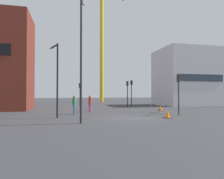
{
  "coord_description": "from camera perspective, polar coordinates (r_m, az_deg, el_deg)",
  "views": [
    {
      "loc": [
        -5.39,
        -15.81,
        2.03
      ],
      "look_at": [
        0.0,
        7.51,
        2.5
      ],
      "focal_mm": 32.21,
      "sensor_mm": 36.0,
      "label": 1
    }
  ],
  "objects": [
    {
      "name": "ground",
      "position": [
        16.83,
        5.83,
        -8.06
      ],
      "size": [
        160.0,
        160.0,
        0.0
      ],
      "primitive_type": "plane",
      "color": "#333335"
    },
    {
      "name": "office_block",
      "position": [
        37.55,
        20.24,
        3.23
      ],
      "size": [
        9.54,
        7.99,
        9.69
      ],
      "color": "silver",
      "rests_on": "ground"
    },
    {
      "name": "construction_crane",
      "position": [
        50.32,
        -2.77,
        17.71
      ],
      "size": [
        12.25,
        11.2,
        28.93
      ],
      "color": "yellow",
      "rests_on": "ground"
    },
    {
      "name": "streetlamp_tall",
      "position": [
        14.25,
        -8.74,
        11.07
      ],
      "size": [
        0.47,
        1.42,
        8.83
      ],
      "color": "#232326",
      "rests_on": "ground"
    },
    {
      "name": "streetlamp_short",
      "position": [
        17.67,
        -15.52,
        4.48
      ],
      "size": [
        0.9,
        1.63,
        6.23
      ],
      "color": "black",
      "rests_on": "ground"
    },
    {
      "name": "traffic_light_near",
      "position": [
        30.25,
        -9.07,
        -0.38
      ],
      "size": [
        0.39,
        0.33,
        3.57
      ],
      "color": "#2D2D30",
      "rests_on": "ground"
    },
    {
      "name": "traffic_light_median",
      "position": [
        31.54,
        5.55,
        0.15
      ],
      "size": [
        0.38,
        0.25,
        4.08
      ],
      "color": "black",
      "rests_on": "ground"
    },
    {
      "name": "traffic_light_corner",
      "position": [
        19.99,
        18.39,
        0.45
      ],
      "size": [
        0.36,
        0.37,
        3.8
      ],
      "color": "#2D2D30",
      "rests_on": "ground"
    },
    {
      "name": "traffic_light_verge",
      "position": [
        29.23,
        4.4,
        -0.08
      ],
      "size": [
        0.36,
        0.38,
        3.81
      ],
      "color": "black",
      "rests_on": "ground"
    },
    {
      "name": "pedestrian_walking",
      "position": [
        22.41,
        -6.29,
        -3.57
      ],
      "size": [
        0.34,
        0.34,
        1.84
      ],
      "color": "#D14C8C",
      "rests_on": "ground"
    },
    {
      "name": "pedestrian_waiting",
      "position": [
        19.79,
        -10.71,
        -3.85
      ],
      "size": [
        0.34,
        0.34,
        1.85
      ],
      "color": "#33519E",
      "rests_on": "ground"
    },
    {
      "name": "safety_barrier_right_run",
      "position": [
        27.61,
        -1.28,
        -4.18
      ],
      "size": [
        2.32,
        0.33,
        1.08
      ],
      "color": "gray",
      "rests_on": "ground"
    },
    {
      "name": "safety_barrier_mid_span",
      "position": [
        21.25,
        12.62,
        -5.06
      ],
      "size": [
        0.42,
        2.52,
        1.08
      ],
      "color": "#9EA0A5",
      "rests_on": "ground"
    },
    {
      "name": "traffic_cone_by_barrier",
      "position": [
        17.37,
        15.49,
        -6.81
      ],
      "size": [
        0.63,
        0.63,
        0.64
      ],
      "color": "black",
      "rests_on": "ground"
    },
    {
      "name": "traffic_cone_striped",
      "position": [
        24.3,
        13.61,
        -5.17
      ],
      "size": [
        0.65,
        0.65,
        0.66
      ],
      "color": "black",
      "rests_on": "ground"
    }
  ]
}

